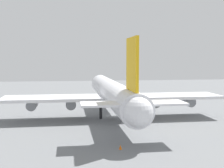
% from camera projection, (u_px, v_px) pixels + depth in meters
% --- Properties ---
extents(ground_plane, '(246.32, 246.32, 0.00)m').
position_uv_depth(ground_plane, '(112.00, 116.00, 75.33)').
color(ground_plane, slate).
extents(cargo_airplane, '(61.58, 52.55, 18.16)m').
position_uv_depth(cargo_airplane, '(112.00, 93.00, 74.47)').
color(cargo_airplane, silver).
rests_on(cargo_airplane, ground_plane).
extents(safety_cone_nose, '(0.50, 0.50, 0.72)m').
position_uv_depth(safety_cone_nose, '(102.00, 100.00, 102.69)').
color(safety_cone_nose, orange).
rests_on(safety_cone_nose, ground_plane).
extents(safety_cone_tail, '(0.51, 0.51, 0.73)m').
position_uv_depth(safety_cone_tail, '(120.00, 147.00, 47.58)').
color(safety_cone_tail, orange).
rests_on(safety_cone_tail, ground_plane).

